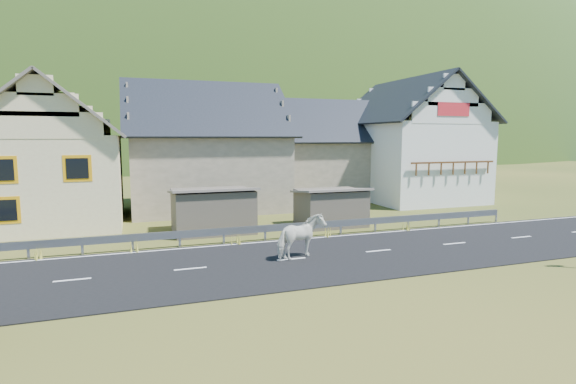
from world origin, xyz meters
name	(u,v)px	position (x,y,z in m)	size (l,w,h in m)	color
ground	(291,260)	(0.00, 0.00, 0.00)	(160.00, 160.00, 0.00)	#2F3E16
road	(291,260)	(0.00, 0.00, 0.02)	(60.00, 7.00, 0.04)	black
lane_markings	(291,259)	(0.00, 0.00, 0.04)	(60.00, 6.60, 0.01)	silver
guardrail	(265,229)	(0.00, 3.68, 0.56)	(28.10, 0.09, 0.75)	#93969B
shed_left	(213,211)	(-2.00, 6.50, 1.10)	(4.30, 3.30, 2.40)	brown
shed_right	(331,208)	(4.50, 6.00, 1.00)	(3.80, 2.90, 2.20)	brown
house_cream	(54,147)	(-10.00, 12.00, 4.36)	(7.80, 9.80, 8.30)	beige
house_stone_a	(205,141)	(-1.00, 15.00, 4.63)	(10.80, 9.80, 8.90)	tan
house_stone_b	(325,146)	(9.00, 17.00, 4.24)	(9.80, 8.80, 8.10)	tan
house_white	(410,135)	(15.00, 14.00, 5.06)	(8.80, 10.80, 9.70)	silver
mountain	(159,196)	(5.00, 180.00, -20.00)	(440.00, 280.00, 260.00)	#1F3D10
horse	(301,237)	(0.42, 0.02, 0.92)	(2.09, 0.95, 1.76)	silver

